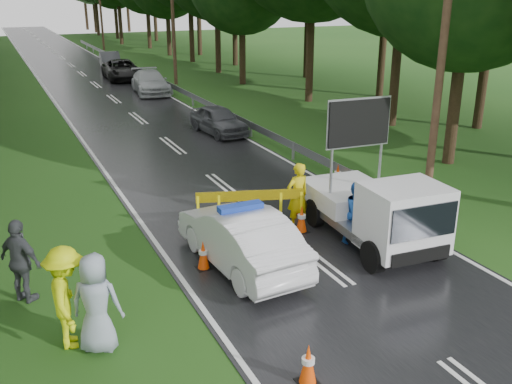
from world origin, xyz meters
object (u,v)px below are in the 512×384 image
civilian (357,213)px  queue_car_first (218,120)px  police_sedan (241,238)px  queue_car_third (122,70)px  barrier (250,201)px  officer (298,196)px  queue_car_fourth (110,61)px  work_truck (378,210)px  queue_car_second (150,82)px

civilian → queue_car_first: (1.10, 12.69, -0.18)m
police_sedan → queue_car_third: size_ratio=0.86×
barrier → officer: officer is taller
police_sedan → barrier: (1.04, 1.75, 0.19)m
officer → queue_car_third: officer is taller
civilian → queue_car_fourth: (1.10, 37.08, -0.11)m
police_sedan → queue_car_first: 13.44m
work_truck → civilian: size_ratio=2.83×
civilian → queue_car_fourth: 37.10m
queue_car_second → civilian: bearing=-86.8°
barrier → civilian: size_ratio=1.70×
barrier → queue_car_second: size_ratio=0.57×
queue_car_second → queue_car_fourth: bearing=95.8°
queue_car_first → queue_car_third: size_ratio=0.72×
police_sedan → queue_car_third: 31.35m
officer → civilian: bearing=116.3°
queue_car_third → queue_car_second: bearing=-84.7°
civilian → queue_car_second: 24.62m
civilian → police_sedan: bearing=167.8°
police_sedan → barrier: police_sedan is taller
barrier → queue_car_fourth: (3.38, 35.34, -0.20)m
officer → civilian: size_ratio=1.14×
queue_car_second → queue_car_fourth: size_ratio=1.13×
barrier → queue_car_second: bearing=99.7°
work_truck → civilian: bearing=135.1°
civilian → queue_car_fourth: civilian is taller
work_truck → barrier: 3.39m
police_sedan → civilian: 3.32m
queue_car_second → queue_car_third: size_ratio=0.94×
civilian → queue_car_second: (1.10, 24.60, -0.12)m
barrier → queue_car_fourth: 35.50m
barrier → queue_car_fourth: bearing=102.7°
work_truck → queue_car_first: bearing=90.3°
barrier → queue_car_third: size_ratio=0.54×
police_sedan → officer: bearing=-151.7°
police_sedan → civilian: size_ratio=2.71×
work_truck → queue_car_third: size_ratio=0.90×
queue_car_second → queue_car_fourth: (0.00, 12.48, 0.00)m
queue_car_third → queue_car_fourth: (0.34, 6.00, -0.01)m
civilian → queue_car_third: size_ratio=0.32×
civilian → barrier: bearing=130.3°
work_truck → queue_car_fourth: 37.49m
queue_car_first → queue_car_fourth: (0.00, 24.39, 0.07)m
civilian → officer: bearing=109.9°
officer → queue_car_second: (2.04, 23.10, -0.23)m
queue_car_first → queue_car_fourth: size_ratio=0.87×
police_sedan → queue_car_fourth: size_ratio=1.03×
barrier → civilian: bearing=-19.3°
officer → queue_car_second: bearing=-100.9°
queue_car_first → queue_car_fourth: queue_car_fourth is taller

